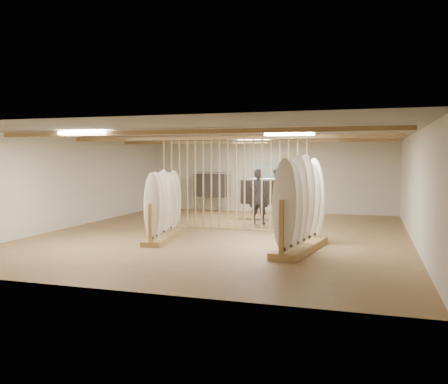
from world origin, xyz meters
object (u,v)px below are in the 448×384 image
(rack_left, at_px, (164,216))
(shopper_b, at_px, (278,189))
(rack_right, at_px, (301,220))
(clothing_rack_a, at_px, (211,185))
(clothing_rack_b, at_px, (259,192))
(shopper_a, at_px, (258,193))

(rack_left, relative_size, shopper_b, 1.28)
(shopper_b, bearing_deg, rack_right, -37.16)
(rack_right, height_order, clothing_rack_a, rack_right)
(rack_right, distance_m, shopper_b, 6.97)
(rack_right, bearing_deg, rack_left, -179.12)
(clothing_rack_b, bearing_deg, clothing_rack_a, 149.69)
(clothing_rack_a, bearing_deg, shopper_a, -36.26)
(rack_right, relative_size, clothing_rack_b, 1.83)
(shopper_a, relative_size, shopper_b, 1.02)
(rack_right, height_order, shopper_b, rack_right)
(rack_left, bearing_deg, rack_right, -17.98)
(rack_left, height_order, clothing_rack_b, rack_left)
(clothing_rack_a, height_order, shopper_b, shopper_b)
(rack_right, xyz_separation_m, clothing_rack_a, (-4.63, 7.24, 0.33))
(clothing_rack_b, bearing_deg, shopper_a, -70.62)
(clothing_rack_a, bearing_deg, rack_right, -45.27)
(clothing_rack_b, height_order, shopper_a, shopper_a)
(rack_right, relative_size, shopper_b, 1.36)
(shopper_a, bearing_deg, clothing_rack_a, -44.46)
(clothing_rack_b, bearing_deg, shopper_b, 83.16)
(clothing_rack_b, distance_m, shopper_b, 1.50)
(rack_right, xyz_separation_m, shopper_b, (-1.80, 6.73, 0.27))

